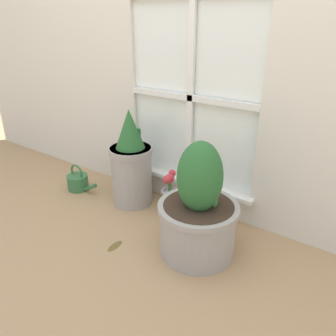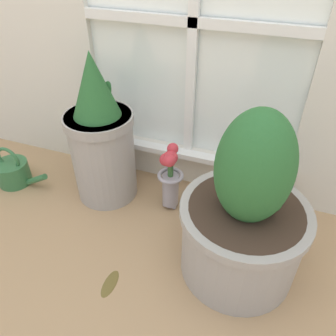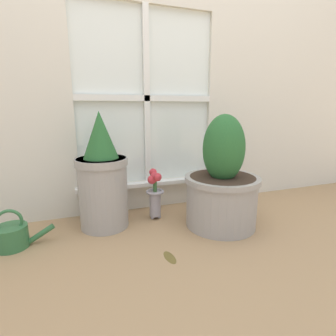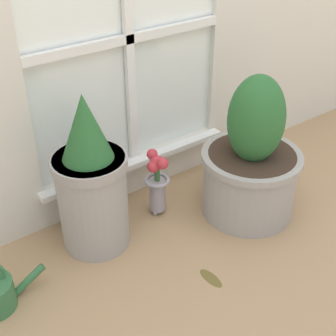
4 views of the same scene
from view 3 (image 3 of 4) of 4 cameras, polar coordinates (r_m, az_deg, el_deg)
ground_plane at (r=1.24m, az=4.56°, el=-19.11°), size 10.00×10.00×0.00m
potted_plant_left at (r=1.48m, az=-14.08°, el=-2.06°), size 0.28×0.28×0.64m
potted_plant_right at (r=1.49m, az=11.68°, el=-3.66°), size 0.42×0.42×0.63m
flower_vase at (r=1.57m, az=-2.88°, el=-5.30°), size 0.11×0.11×0.30m
watering_can at (r=1.49m, az=-30.77°, el=-12.54°), size 0.27×0.15×0.20m
fallen_leaf at (r=1.24m, az=0.39°, el=-18.75°), size 0.05×0.11×0.01m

